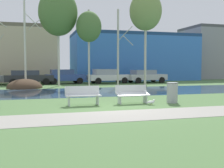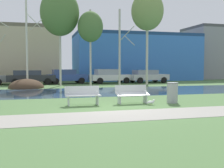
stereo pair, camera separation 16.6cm
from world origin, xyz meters
TOP-DOWN VIEW (x-y plane):
  - ground_plane at (0.00, 10.00)m, footprint 120.00×120.00m
  - paved_path_strip at (0.00, -1.83)m, footprint 60.00×2.15m
  - river_band at (0.00, 7.59)m, footprint 80.00×6.86m
  - soil_mound at (-4.20, 12.43)m, footprint 2.87×3.49m
  - bench_left at (-1.19, 1.13)m, footprint 1.61×0.60m
  - bench_right at (1.18, 1.13)m, footprint 1.61×0.59m
  - trash_bin at (3.12, 0.79)m, footprint 0.55×0.55m
  - seagull at (1.85, 0.40)m, footprint 0.42×0.16m
  - birch_left at (-4.11, 13.32)m, footprint 1.45×2.66m
  - birch_center_left at (-1.28, 14.03)m, footprint 3.51×3.51m
  - birch_center at (1.30, 12.85)m, footprint 2.26×2.26m
  - birch_center_right at (4.05, 12.74)m, footprint 1.55×2.80m
  - birch_right at (7.07, 13.69)m, footprint 3.13×3.13m
  - parked_sedan_second_dark at (-4.06, 16.72)m, footprint 4.74×2.31m
  - parked_hatch_third_blue at (-0.47, 17.26)m, footprint 4.17×2.38m
  - parked_wagon_fourth_white at (4.05, 16.68)m, footprint 4.57×2.29m
  - parked_suv_fifth_silver at (8.26, 16.45)m, footprint 4.50×2.42m
  - building_blue_store at (9.24, 23.00)m, footprint 16.08×7.22m

SIDE VIEW (x-z plane):
  - ground_plane at x=0.00m, z-range 0.00..0.00m
  - soil_mound at x=-4.20m, z-range -0.75..0.75m
  - river_band at x=0.00m, z-range 0.00..0.01m
  - paved_path_strip at x=0.00m, z-range 0.00..0.01m
  - seagull at x=1.85m, z-range 0.00..0.26m
  - bench_left at x=-1.19m, z-range 0.04..0.91m
  - bench_right at x=1.18m, z-range 0.04..0.91m
  - trash_bin at x=3.12m, z-range 0.02..1.01m
  - parked_sedan_second_dark at x=-4.06m, z-range 0.05..1.46m
  - parked_suv_fifth_silver at x=8.26m, z-range 0.05..1.46m
  - parked_hatch_third_blue at x=-0.47m, z-range 0.04..1.52m
  - parked_wagon_fourth_white at x=4.05m, z-range 0.03..1.55m
  - building_blue_store at x=9.24m, z-range 0.00..6.02m
  - birch_center_right at x=4.05m, z-range 0.07..7.05m
  - birch_left at x=-4.11m, z-range 0.06..8.74m
  - birch_center at x=1.30m, z-range 1.88..8.68m
  - birch_center_left at x=-1.28m, z-range 2.26..11.02m
  - birch_right at x=7.07m, z-range 2.54..11.71m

